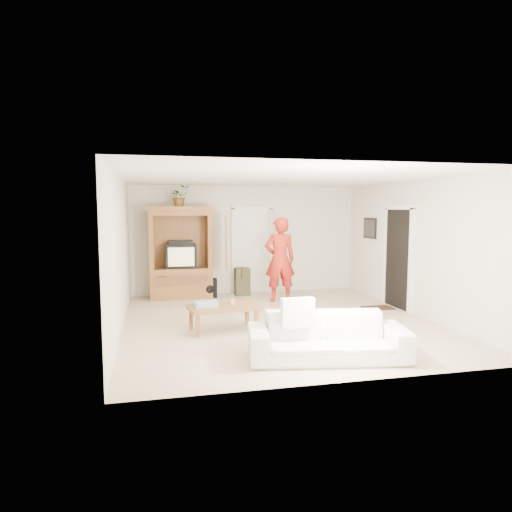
{
  "coord_description": "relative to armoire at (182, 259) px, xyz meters",
  "views": [
    {
      "loc": [
        -2.21,
        -7.87,
        2.06
      ],
      "look_at": [
        -0.29,
        0.6,
        1.15
      ],
      "focal_mm": 32.0,
      "sensor_mm": 36.0,
      "label": 1
    }
  ],
  "objects": [
    {
      "name": "floor",
      "position": [
        1.58,
        -2.66,
        -0.91
      ],
      "size": [
        6.0,
        6.0,
        0.0
      ],
      "primitive_type": "plane",
      "color": "tan",
      "rests_on": "ground"
    },
    {
      "name": "ceiling",
      "position": [
        1.58,
        -2.66,
        1.69
      ],
      "size": [
        6.0,
        6.0,
        0.0
      ],
      "primitive_type": "plane",
      "rotation": [
        3.14,
        0.0,
        0.0
      ],
      "color": "white",
      "rests_on": "floor"
    },
    {
      "name": "wall_back",
      "position": [
        1.58,
        0.34,
        0.39
      ],
      "size": [
        5.5,
        0.0,
        5.5
      ],
      "primitive_type": "plane",
      "rotation": [
        1.57,
        0.0,
        0.0
      ],
      "color": "silver",
      "rests_on": "floor"
    },
    {
      "name": "wall_front",
      "position": [
        1.58,
        -5.66,
        0.39
      ],
      "size": [
        5.5,
        0.0,
        5.5
      ],
      "primitive_type": "plane",
      "rotation": [
        -1.57,
        0.0,
        0.0
      ],
      "color": "silver",
      "rests_on": "floor"
    },
    {
      "name": "wall_left",
      "position": [
        -1.17,
        -2.66,
        0.39
      ],
      "size": [
        0.0,
        6.0,
        6.0
      ],
      "primitive_type": "plane",
      "rotation": [
        1.57,
        0.0,
        1.57
      ],
      "color": "silver",
      "rests_on": "floor"
    },
    {
      "name": "wall_right",
      "position": [
        4.33,
        -2.66,
        0.39
      ],
      "size": [
        0.0,
        6.0,
        6.0
      ],
      "primitive_type": "plane",
      "rotation": [
        1.57,
        0.0,
        -1.57
      ],
      "color": "silver",
      "rests_on": "floor"
    },
    {
      "name": "armoire",
      "position": [
        0.0,
        0.0,
        0.0
      ],
      "size": [
        1.82,
        1.14,
        2.1
      ],
      "color": "#99642F",
      "rests_on": "floor"
    },
    {
      "name": "door_back",
      "position": [
        1.73,
        0.31,
        0.11
      ],
      "size": [
        0.85,
        0.05,
        2.04
      ],
      "primitive_type": "cube",
      "color": "white",
      "rests_on": "floor"
    },
    {
      "name": "doorway_right",
      "position": [
        4.3,
        -2.06,
        0.11
      ],
      "size": [
        0.05,
        0.9,
        2.04
      ],
      "primitive_type": "cube",
      "color": "black",
      "rests_on": "floor"
    },
    {
      "name": "framed_picture",
      "position": [
        4.31,
        -0.76,
        0.69
      ],
      "size": [
        0.03,
        0.6,
        0.48
      ],
      "primitive_type": "cube",
      "color": "black",
      "rests_on": "wall_right"
    },
    {
      "name": "doormat",
      "position": [
        3.88,
        -2.06,
        -0.9
      ],
      "size": [
        0.6,
        0.4,
        0.02
      ],
      "primitive_type": "cube",
      "color": "#382316",
      "rests_on": "floor"
    },
    {
      "name": "plant",
      "position": [
        -0.02,
        -0.03,
        1.43
      ],
      "size": [
        0.53,
        0.5,
        0.47
      ],
      "primitive_type": "imported",
      "rotation": [
        0.0,
        0.0,
        0.41
      ],
      "color": "#4C7238",
      "rests_on": "armoire"
    },
    {
      "name": "man",
      "position": [
        2.09,
        -0.91,
        0.03
      ],
      "size": [
        0.71,
        0.49,
        1.87
      ],
      "primitive_type": "imported",
      "rotation": [
        0.0,
        0.0,
        3.07
      ],
      "color": "#AE2217",
      "rests_on": "floor"
    },
    {
      "name": "sofa",
      "position": [
        1.66,
        -4.82,
        -0.59
      ],
      "size": [
        2.26,
        1.18,
        0.63
      ],
      "primitive_type": "imported",
      "rotation": [
        0.0,
        0.0,
        -0.16
      ],
      "color": "silver",
      "rests_on": "floor"
    },
    {
      "name": "coffee_table",
      "position": [
        0.5,
        -3.06,
        -0.53
      ],
      "size": [
        1.23,
        0.79,
        0.43
      ],
      "rotation": [
        0.0,
        0.0,
        0.14
      ],
      "color": "brown",
      "rests_on": "floor"
    },
    {
      "name": "towel",
      "position": [
        0.2,
        -3.06,
        -0.44
      ],
      "size": [
        0.4,
        0.31,
        0.08
      ],
      "primitive_type": "cube",
      "rotation": [
        0.0,
        0.0,
        0.08
      ],
      "color": "#D34661",
      "rests_on": "coffee_table"
    },
    {
      "name": "candle",
      "position": [
        0.66,
        -3.01,
        -0.43
      ],
      "size": [
        0.08,
        0.08,
        0.1
      ],
      "primitive_type": "cylinder",
      "color": "tan",
      "rests_on": "coffee_table"
    },
    {
      "name": "backpack_black",
      "position": [
        0.61,
        -0.17,
        -0.69
      ],
      "size": [
        0.36,
        0.23,
        0.43
      ],
      "primitive_type": null,
      "rotation": [
        0.0,
        0.0,
        -0.06
      ],
      "color": "black",
      "rests_on": "floor"
    },
    {
      "name": "backpack_olive",
      "position": [
        1.41,
        -0.03,
        -0.58
      ],
      "size": [
        0.35,
        0.27,
        0.65
      ],
      "primitive_type": null,
      "rotation": [
        0.0,
        0.0,
        0.04
      ],
      "color": "#47442B",
      "rests_on": "floor"
    }
  ]
}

